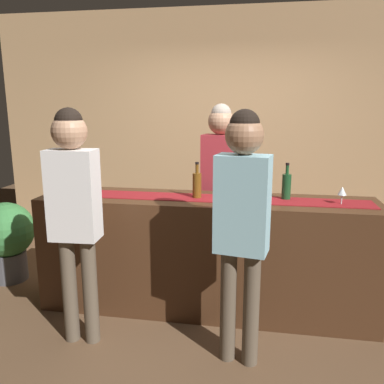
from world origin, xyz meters
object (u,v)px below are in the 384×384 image
(wine_bottle_green, at_px, (286,186))
(customer_browsing, at_px, (74,202))
(wine_glass_near_customer, at_px, (89,184))
(wine_bottle_clear, at_px, (246,186))
(wine_glass_far_end, at_px, (342,192))
(customer_sipping, at_px, (242,212))
(wine_bottle_amber, at_px, (197,185))
(bartender, at_px, (220,174))
(potted_plant_tall, at_px, (7,236))
(wine_glass_mid_counter, at_px, (71,183))

(wine_bottle_green, xyz_separation_m, customer_browsing, (-1.50, -0.73, -0.02))
(wine_glass_near_customer, xyz_separation_m, customer_browsing, (0.14, -0.57, -0.02))
(wine_bottle_clear, height_order, customer_browsing, customer_browsing)
(wine_glass_far_end, xyz_separation_m, customer_sipping, (-0.74, -0.66, -0.02))
(wine_glass_near_customer, bearing_deg, wine_bottle_green, 5.46)
(customer_browsing, bearing_deg, wine_bottle_clear, 25.79)
(wine_bottle_amber, height_order, bartender, bartender)
(potted_plant_tall, bearing_deg, wine_glass_far_end, -4.77)
(wine_bottle_clear, relative_size, wine_glass_near_customer, 2.10)
(wine_bottle_green, bearing_deg, customer_sipping, -112.52)
(wine_bottle_amber, relative_size, wine_glass_far_end, 2.10)
(customer_sipping, bearing_deg, wine_glass_mid_counter, 167.48)
(bartender, height_order, potted_plant_tall, bartender)
(bartender, bearing_deg, wine_glass_far_end, 159.14)
(wine_glass_near_customer, bearing_deg, potted_plant_tall, 163.73)
(wine_glass_far_end, height_order, customer_browsing, customer_browsing)
(potted_plant_tall, bearing_deg, wine_bottle_amber, -6.59)
(wine_bottle_amber, bearing_deg, wine_glass_near_customer, -174.98)
(wine_glass_mid_counter, bearing_deg, wine_bottle_green, 5.26)
(customer_sipping, relative_size, potted_plant_tall, 2.15)
(wine_glass_near_customer, bearing_deg, customer_sipping, -25.01)
(bartender, distance_m, customer_sipping, 1.31)
(wine_bottle_clear, distance_m, wine_glass_mid_counter, 1.48)
(bartender, distance_m, customer_browsing, 1.53)
(wine_bottle_amber, distance_m, bartender, 0.59)
(wine_bottle_amber, xyz_separation_m, wine_glass_near_customer, (-0.91, -0.08, -0.01))
(wine_bottle_amber, bearing_deg, customer_browsing, -140.04)
(wine_bottle_clear, relative_size, wine_glass_mid_counter, 2.10)
(wine_glass_mid_counter, relative_size, potted_plant_tall, 0.18)
(wine_bottle_clear, xyz_separation_m, customer_sipping, (0.00, -0.69, -0.03))
(wine_glass_far_end, xyz_separation_m, customer_browsing, (-1.92, -0.62, -0.02))
(wine_glass_near_customer, bearing_deg, wine_glass_mid_counter, -176.80)
(wine_bottle_amber, xyz_separation_m, wine_glass_mid_counter, (-1.07, -0.09, -0.01))
(wine_glass_mid_counter, distance_m, bartender, 1.38)
(wine_glass_mid_counter, bearing_deg, wine_bottle_clear, 3.32)
(wine_bottle_clear, bearing_deg, customer_browsing, -151.31)
(wine_glass_mid_counter, bearing_deg, customer_browsing, -61.91)
(wine_bottle_clear, xyz_separation_m, wine_glass_mid_counter, (-1.48, -0.09, -0.01))
(wine_bottle_green, distance_m, wine_glass_near_customer, 1.65)
(wine_glass_far_end, height_order, customer_sipping, customer_sipping)
(wine_bottle_green, bearing_deg, wine_glass_mid_counter, -174.74)
(wine_bottle_clear, bearing_deg, wine_bottle_amber, 179.55)
(customer_browsing, bearing_deg, bartender, 50.60)
(wine_glass_mid_counter, distance_m, customer_sipping, 1.60)
(customer_sipping, relative_size, customer_browsing, 1.00)
(wine_bottle_green, xyz_separation_m, wine_glass_far_end, (0.42, -0.11, -0.01))
(wine_glass_far_end, relative_size, potted_plant_tall, 0.18)
(wine_bottle_amber, xyz_separation_m, customer_sipping, (0.41, -0.70, -0.03))
(customer_browsing, bearing_deg, wine_glass_mid_counter, 115.19)
(wine_glass_mid_counter, height_order, bartender, bartender)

